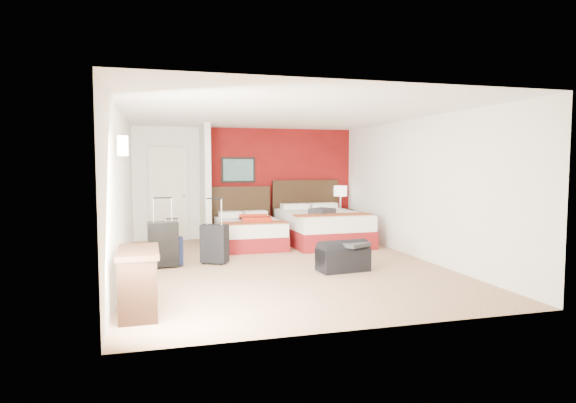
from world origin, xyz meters
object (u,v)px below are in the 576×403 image
object	(u,v)px
suitcase_charcoal	(215,245)
suitcase_navy	(173,253)
table_lamp	(340,197)
desk	(139,282)
red_suitcase_open	(255,218)
suitcase_black	(163,246)
bed_left	(249,233)
bed_right	(322,228)
nightstand	(340,222)
duffel_bag	(343,258)

from	to	relation	value
suitcase_charcoal	suitcase_navy	size ratio (longest dim) A/B	1.40
table_lamp	desk	distance (m)	6.74
suitcase_charcoal	suitcase_navy	xyz separation A→B (m)	(-0.69, -0.05, -0.09)
red_suitcase_open	suitcase_black	xyz separation A→B (m)	(-1.83, -1.55, -0.23)
table_lamp	suitcase_black	bearing A→B (deg)	-147.61
suitcase_black	suitcase_charcoal	xyz separation A→B (m)	(0.84, 0.08, -0.04)
bed_left	suitcase_black	xyz separation A→B (m)	(-1.73, -1.65, 0.09)
bed_right	suitcase_charcoal	distance (m)	2.91
bed_left	suitcase_black	size ratio (longest dim) A/B	2.48
red_suitcase_open	suitcase_black	world-z (taller)	suitcase_black
nightstand	duffel_bag	size ratio (longest dim) A/B	0.79
nightstand	suitcase_black	xyz separation A→B (m)	(-4.10, -2.60, 0.05)
bed_right	suitcase_navy	xyz separation A→B (m)	(-3.15, -1.61, -0.10)
table_lamp	duffel_bag	size ratio (longest dim) A/B	0.70
bed_left	nightstand	size ratio (longest dim) A/B	2.87
suitcase_navy	suitcase_charcoal	bearing A→B (deg)	1.27
bed_left	nightstand	distance (m)	2.55
suitcase_charcoal	bed_right	bearing A→B (deg)	60.70
bed_left	red_suitcase_open	size ratio (longest dim) A/B	2.27
bed_right	suitcase_black	bearing A→B (deg)	-155.11
bed_right	suitcase_black	world-z (taller)	suitcase_black
duffel_bag	red_suitcase_open	bearing A→B (deg)	103.21
duffel_bag	suitcase_charcoal	bearing A→B (deg)	143.82
suitcase_charcoal	bed_left	bearing A→B (deg)	88.85
bed_left	desk	distance (m)	4.61
red_suitcase_open	desk	size ratio (longest dim) A/B	0.89
suitcase_charcoal	duffel_bag	world-z (taller)	suitcase_charcoal
desk	suitcase_navy	bearing A→B (deg)	79.11
nightstand	suitcase_charcoal	world-z (taller)	suitcase_charcoal
duffel_bag	desk	xyz separation A→B (m)	(-3.03, -1.47, 0.17)
bed_left	table_lamp	xyz separation A→B (m)	(2.37, 0.95, 0.63)
suitcase_black	suitcase_navy	distance (m)	0.20
bed_left	bed_right	size ratio (longest dim) A/B	0.81
bed_right	duffel_bag	bearing A→B (deg)	-103.81
suitcase_black	duffel_bag	bearing A→B (deg)	-23.47
table_lamp	suitcase_charcoal	xyz separation A→B (m)	(-3.25, -2.52, -0.58)
bed_left	suitcase_charcoal	world-z (taller)	suitcase_charcoal
bed_right	suitcase_navy	world-z (taller)	bed_right
red_suitcase_open	duffel_bag	world-z (taller)	red_suitcase_open
bed_right	desk	distance (m)	5.48
suitcase_black	suitcase_navy	world-z (taller)	suitcase_black
bed_left	suitcase_navy	distance (m)	2.26
bed_left	table_lamp	bearing A→B (deg)	21.79
bed_left	duffel_bag	bearing A→B (deg)	-69.36
suitcase_navy	desk	bearing A→B (deg)	-102.74
suitcase_navy	duffel_bag	size ratio (longest dim) A/B	0.58
duffel_bag	desk	distance (m)	3.37
suitcase_black	suitcase_navy	xyz separation A→B (m)	(0.15, 0.03, -0.13)
suitcase_black	table_lamp	bearing A→B (deg)	29.21
red_suitcase_open	nightstand	distance (m)	2.51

